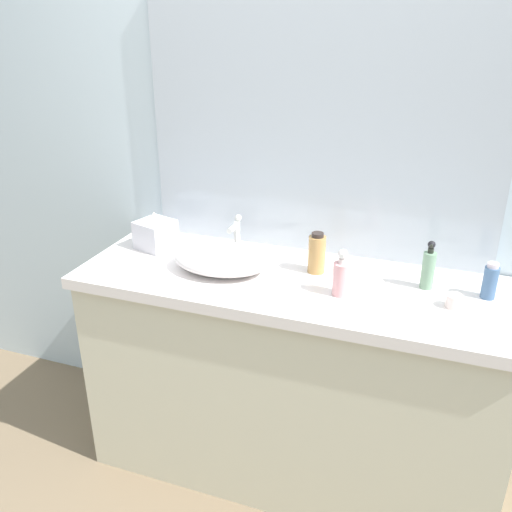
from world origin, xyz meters
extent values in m
cube|color=silver|center=(0.00, 0.73, 1.30)|extent=(6.00, 0.06, 2.60)
cube|color=beige|center=(-0.02, 0.40, 0.44)|extent=(1.61, 0.54, 0.87)
cube|color=white|center=(-0.02, 0.40, 0.89)|extent=(1.65, 0.58, 0.04)
cube|color=#B2BCC6|center=(-0.02, 0.69, 1.41)|extent=(1.41, 0.01, 1.00)
ellipsoid|color=silver|center=(-0.31, 0.39, 0.96)|extent=(0.38, 0.28, 0.09)
cylinder|color=silver|center=(-0.31, 0.55, 0.99)|extent=(0.03, 0.03, 0.14)
cylinder|color=silver|center=(-0.31, 0.51, 1.04)|extent=(0.02, 0.08, 0.02)
sphere|color=silver|center=(-0.31, 0.57, 1.07)|extent=(0.03, 0.03, 0.03)
cylinder|color=pink|center=(0.17, 0.33, 0.98)|extent=(0.06, 0.06, 0.12)
cylinder|color=silver|center=(0.17, 0.33, 1.05)|extent=(0.03, 0.03, 0.02)
sphere|color=silver|center=(0.17, 0.33, 1.07)|extent=(0.03, 0.03, 0.03)
cylinder|color=silver|center=(0.17, 0.32, 1.07)|extent=(0.02, 0.02, 0.02)
cylinder|color=#456690|center=(0.66, 0.48, 0.98)|extent=(0.05, 0.05, 0.12)
cylinder|color=silver|center=(0.66, 0.48, 1.04)|extent=(0.04, 0.04, 0.02)
cylinder|color=gray|center=(0.45, 0.49, 0.99)|extent=(0.05, 0.05, 0.14)
cylinder|color=#252B22|center=(0.45, 0.49, 1.06)|extent=(0.02, 0.02, 0.02)
sphere|color=black|center=(0.45, 0.49, 1.09)|extent=(0.03, 0.03, 0.03)
cylinder|color=#262922|center=(0.45, 0.48, 1.09)|extent=(0.01, 0.02, 0.01)
cylinder|color=#B4864A|center=(0.04, 0.49, 0.99)|extent=(0.07, 0.07, 0.14)
cylinder|color=#2E2622|center=(0.04, 0.49, 1.07)|extent=(0.05, 0.05, 0.02)
cube|color=silver|center=(-0.65, 0.49, 0.98)|extent=(0.17, 0.17, 0.12)
cone|color=white|center=(-0.65, 0.49, 1.05)|extent=(0.08, 0.08, 0.04)
cylinder|color=silver|center=(0.55, 0.37, 0.94)|extent=(0.06, 0.06, 0.05)
camera|label=1|loc=(0.46, -1.38, 1.82)|focal=38.29mm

